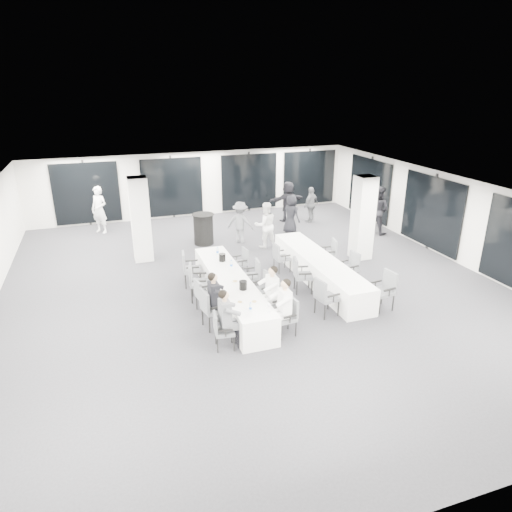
{
  "coord_description": "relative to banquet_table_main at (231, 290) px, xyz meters",
  "views": [
    {
      "loc": [
        -3.86,
        -11.62,
        5.65
      ],
      "look_at": [
        0.04,
        -0.2,
        1.0
      ],
      "focal_mm": 32.0,
      "sensor_mm": 36.0,
      "label": 1
    }
  ],
  "objects": [
    {
      "name": "wine_glass",
      "position": [
        0.29,
        -2.15,
        0.54
      ],
      "size": [
        0.09,
        0.09,
        0.22
      ],
      "color": "silver",
      "rests_on": "banquet_table_main"
    },
    {
      "name": "chair_main_right_second",
      "position": [
        0.83,
        -1.17,
        0.15
      ],
      "size": [
        0.56,
        0.59,
        0.93
      ],
      "rotation": [
        0.0,
        0.0,
        1.8
      ],
      "color": "#53575B",
      "rests_on": "floor"
    },
    {
      "name": "cocktail_table",
      "position": [
        0.37,
        4.97,
        0.2
      ],
      "size": [
        0.82,
        0.82,
        1.13
      ],
      "color": "black",
      "rests_on": "floor"
    },
    {
      "name": "chair_main_left_mid",
      "position": [
        -0.83,
        -0.26,
        0.14
      ],
      "size": [
        0.52,
        0.56,
        0.91
      ],
      "rotation": [
        0.0,
        0.0,
        -1.43
      ],
      "color": "#53575B",
      "rests_on": "floor"
    },
    {
      "name": "ice_bucket_near",
      "position": [
        0.09,
        -0.81,
        0.49
      ],
      "size": [
        0.2,
        0.2,
        0.23
      ],
      "primitive_type": "cylinder",
      "color": "black",
      "rests_on": "banquet_table_main"
    },
    {
      "name": "chair_side_left_near",
      "position": [
        2.05,
        -1.44,
        0.2
      ],
      "size": [
        0.58,
        0.62,
        1.01
      ],
      "rotation": [
        0.0,
        0.0,
        -1.41
      ],
      "color": "#53575B",
      "rests_on": "floor"
    },
    {
      "name": "standing_guest_f",
      "position": [
        4.44,
        6.71,
        0.6
      ],
      "size": [
        1.84,
        0.84,
        1.95
      ],
      "primitive_type": "imported",
      "rotation": [
        0.0,
        0.0,
        3.23
      ],
      "color": "black",
      "rests_on": "floor"
    },
    {
      "name": "banquet_table_main",
      "position": [
        0.0,
        0.0,
        0.0
      ],
      "size": [
        0.9,
        5.0,
        0.75
      ],
      "primitive_type": "cube",
      "color": "silver",
      "rests_on": "floor"
    },
    {
      "name": "seated_guest_b",
      "position": [
        -0.67,
        -1.1,
        0.44
      ],
      "size": [
        0.5,
        0.38,
        1.44
      ],
      "rotation": [
        0.0,
        0.0,
        -1.57
      ],
      "color": "black",
      "rests_on": "floor"
    },
    {
      "name": "seated_guest_d",
      "position": [
        0.67,
        -1.18,
        0.44
      ],
      "size": [
        0.5,
        0.38,
        1.44
      ],
      "rotation": [
        0.0,
        0.0,
        1.57
      ],
      "color": "white",
      "rests_on": "floor"
    },
    {
      "name": "seated_guest_a",
      "position": [
        -0.67,
        -2.1,
        0.44
      ],
      "size": [
        0.5,
        0.38,
        1.44
      ],
      "rotation": [
        0.0,
        0.0,
        -1.57
      ],
      "color": "#53555A",
      "rests_on": "floor"
    },
    {
      "name": "standing_guest_h",
      "position": [
        7.1,
        4.02,
        0.69
      ],
      "size": [
        1.05,
        1.21,
        2.13
      ],
      "primitive_type": "imported",
      "rotation": [
        0.0,
        0.0,
        2.08
      ],
      "color": "black",
      "rests_on": "floor"
    },
    {
      "name": "chair_main_right_near",
      "position": [
        0.83,
        -1.99,
        0.15
      ],
      "size": [
        0.5,
        0.55,
        0.91
      ],
      "rotation": [
        0.0,
        0.0,
        1.67
      ],
      "color": "#53575B",
      "rests_on": "floor"
    },
    {
      "name": "chair_main_right_fourth",
      "position": [
        0.83,
        0.58,
        0.14
      ],
      "size": [
        0.51,
        0.55,
        0.91
      ],
      "rotation": [
        0.0,
        0.0,
        1.46
      ],
      "color": "#53575B",
      "rests_on": "floor"
    },
    {
      "name": "plate_c",
      "position": [
        0.03,
        -0.29,
        0.39
      ],
      "size": [
        0.2,
        0.2,
        0.03
      ],
      "color": "white",
      "rests_on": "banquet_table_main"
    },
    {
      "name": "standing_guest_d",
      "position": [
        5.33,
        6.28,
        0.48
      ],
      "size": [
        1.15,
        0.96,
        1.7
      ],
      "primitive_type": "imported",
      "rotation": [
        0.0,
        0.0,
        3.62
      ],
      "color": "#53555A",
      "rests_on": "floor"
    },
    {
      "name": "banquet_table_side",
      "position": [
        2.89,
        0.52,
        0.0
      ],
      "size": [
        0.9,
        5.0,
        0.75
      ],
      "primitive_type": "cube",
      "color": "silver",
      "rests_on": "floor"
    },
    {
      "name": "chair_main_right_far",
      "position": [
        0.83,
        1.7,
        0.12
      ],
      "size": [
        0.48,
        0.52,
        0.87
      ],
      "rotation": [
        0.0,
        0.0,
        1.67
      ],
      "color": "#53575B",
      "rests_on": "floor"
    },
    {
      "name": "standing_guest_e",
      "position": [
        3.91,
        5.11,
        0.49
      ],
      "size": [
        0.84,
        0.98,
        1.74
      ],
      "primitive_type": "imported",
      "rotation": [
        0.0,
        0.0,
        2.06
      ],
      "color": "black",
      "rests_on": "floor"
    },
    {
      "name": "chair_side_left_mid",
      "position": [
        2.05,
        0.05,
        0.2
      ],
      "size": [
        0.62,
        0.65,
        1.01
      ],
      "rotation": [
        0.0,
        0.0,
        -1.81
      ],
      "color": "#53575B",
      "rests_on": "floor"
    },
    {
      "name": "plate_a",
      "position": [
        -0.2,
        -1.48,
        0.39
      ],
      "size": [
        0.18,
        0.18,
        0.03
      ],
      "color": "white",
      "rests_on": "banquet_table_main"
    },
    {
      "name": "room",
      "position": [
        1.78,
        1.99,
        1.01
      ],
      "size": [
        14.04,
        16.04,
        2.84
      ],
      "color": "#26262B",
      "rests_on": "ground"
    },
    {
      "name": "chair_main_right_mid",
      "position": [
        0.83,
        -0.35,
        0.14
      ],
      "size": [
        0.55,
        0.58,
        0.9
      ],
      "rotation": [
        0.0,
        0.0,
        1.81
      ],
      "color": "#53575B",
      "rests_on": "floor"
    },
    {
      "name": "chair_main_left_far",
      "position": [
        -0.84,
        1.48,
        0.22
      ],
      "size": [
        0.59,
        0.63,
        1.03
      ],
      "rotation": [
        0.0,
        0.0,
        -1.71
      ],
      "color": "#53575B",
      "rests_on": "floor"
    },
    {
      "name": "chair_side_right_mid",
      "position": [
        3.72,
        0.14,
        0.17
      ],
      "size": [
        0.53,
        0.58,
        0.95
      ],
      "rotation": [
        0.0,
        0.0,
        1.69
      ],
      "color": "#53575B",
      "rests_on": "floor"
    },
    {
      "name": "seated_guest_c",
      "position": [
        0.67,
        -2.0,
        0.44
      ],
      "size": [
        0.5,
        0.38,
        1.44
      ],
      "rotation": [
        0.0,
        0.0,
        1.57
      ],
      "color": "white",
      "rests_on": "floor"
    },
    {
      "name": "column_right",
      "position": [
        5.1,
        1.88,
        1.02
      ],
      "size": [
        0.6,
        0.6,
        2.8
      ],
      "primitive_type": "cube",
      "color": "silver",
      "rests_on": "floor"
    },
    {
      "name": "water_bottle_a",
      "position": [
        -0.1,
        -1.97,
        0.48
      ],
      "size": [
        0.06,
        0.06,
        0.2
      ],
      "primitive_type": "cylinder",
      "color": "silver",
      "rests_on": "banquet_table_main"
    },
    {
      "name": "column_left",
      "position": [
        -1.9,
        4.08,
        1.02
      ],
      "size": [
        0.6,
        0.6,
        2.8
      ],
      "primitive_type": "cube",
      "color": "silver",
      "rests_on": "floor"
    },
    {
      "name": "chair_main_left_fourth",
      "position": [
        -0.84,
        0.49,
        0.21
      ],
      "size": [
        0.63,
        0.66,
        1.03
      ],
      "rotation": [
        0.0,
        0.0,
        -1.81
      ],
      "color": "#53575B",
      "rests_on": "floor"
    },
    {
      "name": "standing_guest_b",
      "position": [
        2.41,
        3.91,
        0.57
      ],
      "size": [
        0.92,
        0.58,
        1.88
      ],
      "primitive_type": "imported",
      "rotation": [
        0.0,
        0.0,
        3.11
      ],
      "color": "white",
      "rests_on": "floor"
    },
    {
      "name": "chair_side_left_far",
      "position": [
        2.06,
        1.62,
        0.15
      ],
      "size": [
        0.49,
        0.54,
        0.92
      ],
      "rotation": [
        0.0,
        0.0,
        -1.51
      ],
      "color": "#53575B",
      "rests_on": "floor"
    },
    {
      "name": "chair_main_left_near",
      "position": [
        -0.83,
        -2.09,
        0.12
      ],
      "size": [
        0.49,
        0.53,
        0.87
      ],
      "rotation": [
        0.0,
        0.0,
        -1.71
      ],
      "color": "#53575B",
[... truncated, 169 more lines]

